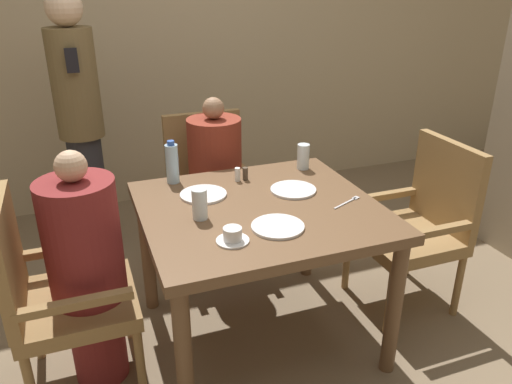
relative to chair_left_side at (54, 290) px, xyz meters
name	(u,v)px	position (x,y,z in m)	size (l,w,h in m)	color
ground_plane	(259,334)	(0.94, 0.00, -0.51)	(16.00, 16.00, 0.00)	#7A664C
wall_back	(167,22)	(0.94, 1.99, 0.89)	(8.00, 0.06, 2.80)	tan
dining_table	(260,225)	(0.94, 0.00, 0.14)	(1.09, 1.01, 0.75)	brown
chair_left_side	(54,290)	(0.00, 0.00, 0.00)	(0.50, 0.50, 0.94)	olive
diner_in_left_chair	(87,270)	(0.14, 0.00, 0.07)	(0.32, 0.32, 1.11)	maroon
chair_far_side	(210,184)	(0.94, 0.90, 0.00)	(0.50, 0.50, 0.94)	olive
diner_in_far_chair	(216,184)	(0.94, 0.75, 0.06)	(0.32, 0.32, 1.09)	maroon
chair_right_side	(420,220)	(1.87, 0.00, 0.00)	(0.50, 0.50, 0.94)	olive
standing_host	(80,119)	(0.21, 1.30, 0.39)	(0.28, 0.32, 1.67)	#2D2D33
plate_main_left	(278,226)	(0.93, -0.23, 0.25)	(0.23, 0.23, 0.01)	white
plate_main_right	(293,190)	(1.16, 0.11, 0.25)	(0.23, 0.23, 0.01)	white
plate_dessert_center	(203,194)	(0.72, 0.21, 0.25)	(0.23, 0.23, 0.01)	white
teacup_with_saucer	(233,236)	(0.71, -0.28, 0.27)	(0.14, 0.14, 0.06)	white
water_bottle	(172,163)	(0.62, 0.43, 0.35)	(0.07, 0.07, 0.22)	#A3C6DB
glass_tall_near	(200,204)	(0.64, -0.03, 0.31)	(0.07, 0.07, 0.14)	silver
glass_tall_mid	(303,157)	(1.33, 0.37, 0.31)	(0.07, 0.07, 0.14)	silver
salt_shaker	(238,174)	(0.94, 0.33, 0.28)	(0.03, 0.03, 0.07)	white
pepper_shaker	(245,174)	(0.98, 0.33, 0.28)	(0.03, 0.03, 0.07)	#4C3D2D
fork_beside_plate	(349,201)	(1.35, -0.11, 0.24)	(0.18, 0.09, 0.00)	silver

